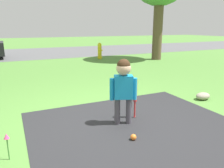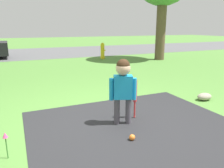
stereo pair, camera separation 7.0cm
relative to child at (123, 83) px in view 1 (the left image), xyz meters
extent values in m
plane|color=#518438|center=(-0.21, 0.10, -0.65)|extent=(60.00, 60.00, 0.00)
cube|color=#59595B|center=(-0.21, 10.61, -0.65)|extent=(40.00, 6.00, 0.01)
cylinder|color=#4C4751|center=(-0.08, 0.03, -0.45)|extent=(0.09, 0.09, 0.41)
cylinder|color=#4C4751|center=(0.08, -0.03, -0.45)|extent=(0.09, 0.09, 0.41)
cube|color=#198CC6|center=(0.00, 0.00, -0.07)|extent=(0.31, 0.24, 0.35)
cylinder|color=#198CC6|center=(-0.16, 0.06, -0.10)|extent=(0.07, 0.07, 0.33)
cylinder|color=#198CC6|center=(0.16, -0.06, -0.10)|extent=(0.07, 0.07, 0.33)
sphere|color=#D8AD8C|center=(0.00, 0.00, 0.22)|extent=(0.22, 0.22, 0.22)
sphere|color=#382314|center=(0.00, 0.00, 0.26)|extent=(0.20, 0.20, 0.20)
sphere|color=red|center=(0.28, 0.12, -0.64)|extent=(0.03, 0.03, 0.03)
cylinder|color=red|center=(0.28, 0.12, -0.51)|extent=(0.03, 0.03, 0.28)
cylinder|color=red|center=(0.28, 0.12, -0.20)|extent=(0.06, 0.06, 0.35)
sphere|color=red|center=(0.28, 0.12, -0.02)|extent=(0.06, 0.06, 0.06)
sphere|color=orange|center=(-0.11, -0.52, -0.61)|extent=(0.08, 0.08, 0.08)
cylinder|color=yellow|center=(2.32, 6.71, -0.32)|extent=(0.18, 0.18, 0.67)
sphere|color=yellow|center=(2.32, 6.71, 0.01)|extent=(0.17, 0.17, 0.17)
cylinder|color=yellow|center=(2.32, 6.71, -0.57)|extent=(0.22, 0.22, 0.05)
cylinder|color=yellow|center=(2.42, 6.71, -0.25)|extent=(0.08, 0.06, 0.06)
cylinder|color=brown|center=(4.64, 5.49, 0.80)|extent=(0.43, 0.43, 2.91)
cylinder|color=#38702D|center=(-1.61, -0.30, -0.52)|extent=(0.01, 0.01, 0.26)
cone|color=#E54C8C|center=(-1.61, -0.30, -0.36)|extent=(0.06, 0.06, 0.06)
ellipsoid|color=#9E937F|center=(2.04, 0.32, -0.58)|extent=(0.32, 0.22, 0.15)
camera|label=1|loc=(-1.48, -2.76, 0.80)|focal=35.00mm
camera|label=2|loc=(-1.42, -2.79, 0.80)|focal=35.00mm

